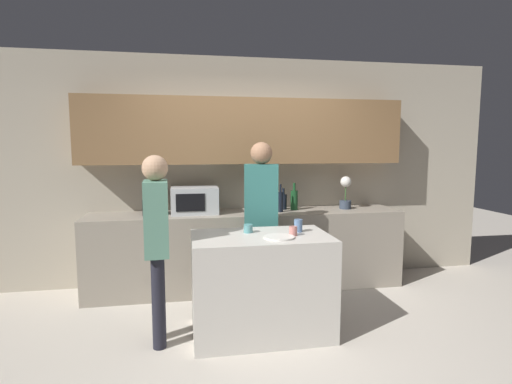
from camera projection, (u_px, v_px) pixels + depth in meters
ground_plane at (274, 344)px, 3.35m from camera, size 14.00×14.00×0.00m
back_wall at (244, 156)px, 4.79m from camera, size 6.40×0.40×2.70m
back_counter at (247, 250)px, 4.65m from camera, size 3.60×0.62×0.90m
kitchen_island at (261, 284)px, 3.52m from camera, size 1.20×0.72×0.88m
microwave at (195, 200)px, 4.51m from camera, size 0.52×0.39×0.30m
toaster at (155, 206)px, 4.44m from camera, size 0.26×0.16×0.18m
potted_plant at (346, 193)px, 4.83m from camera, size 0.14×0.14×0.39m
bottle_0 at (280, 201)px, 4.60m from camera, size 0.06×0.06×0.32m
bottle_1 at (283, 201)px, 4.79m from camera, size 0.08×0.08×0.26m
bottle_2 at (294, 200)px, 4.75m from camera, size 0.09×0.09×0.32m
plate_on_island at (279, 237)px, 3.36m from camera, size 0.26×0.26×0.01m
cup_0 at (298, 226)px, 3.59m from camera, size 0.08×0.08×0.11m
cup_1 at (248, 228)px, 3.57m from camera, size 0.08×0.08×0.08m
cup_2 at (293, 231)px, 3.45m from camera, size 0.07×0.07×0.08m
person_left at (157, 234)px, 3.26m from camera, size 0.21×0.35×1.58m
person_center at (261, 209)px, 4.08m from camera, size 0.37×0.25×1.69m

